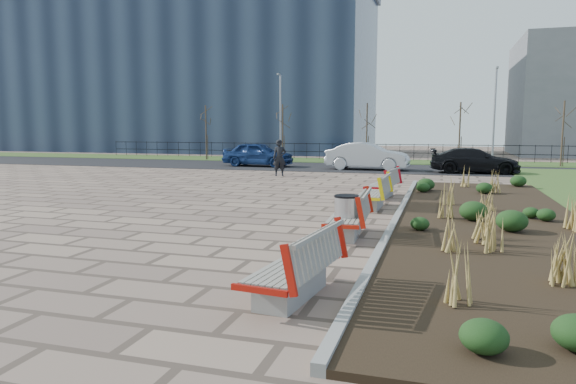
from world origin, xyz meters
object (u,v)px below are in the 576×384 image
(car_blue, at_px, (258,154))
(pedestrian, at_px, (280,158))
(lamp_west, at_px, (280,118))
(bench_d, at_px, (382,183))
(litter_bin, at_px, (347,217))
(bench_b, at_px, (347,215))
(car_silver, at_px, (367,156))
(bench_a, at_px, (291,264))
(car_black, at_px, (474,161))
(bench_c, at_px, (372,192))
(lamp_east, at_px, (494,117))

(car_blue, bearing_deg, pedestrian, -146.96)
(lamp_west, bearing_deg, pedestrian, -72.61)
(bench_d, relative_size, litter_bin, 2.28)
(car_blue, height_order, lamp_west, lamp_west)
(bench_b, bearing_deg, lamp_west, 107.93)
(lamp_west, bearing_deg, car_blue, -89.92)
(bench_b, relative_size, car_silver, 0.45)
(bench_a, distance_m, car_black, 22.25)
(bench_a, relative_size, car_silver, 0.45)
(car_black, bearing_deg, car_blue, 81.39)
(car_blue, bearing_deg, bench_c, -145.18)
(pedestrian, height_order, car_blue, pedestrian)
(litter_bin, height_order, car_black, car_black)
(car_silver, height_order, lamp_east, lamp_east)
(car_black, relative_size, lamp_east, 0.76)
(bench_b, distance_m, car_black, 17.96)
(car_blue, relative_size, lamp_west, 0.73)
(lamp_west, xyz_separation_m, lamp_east, (14.00, 0.00, 0.00))
(lamp_west, distance_m, lamp_east, 14.00)
(pedestrian, distance_m, car_black, 10.39)
(bench_d, distance_m, car_silver, 11.54)
(bench_a, bearing_deg, litter_bin, 96.65)
(bench_c, relative_size, lamp_west, 0.35)
(bench_b, xyz_separation_m, pedestrian, (-5.81, 13.26, 0.41))
(car_black, bearing_deg, bench_d, 158.24)
(bench_a, relative_size, litter_bin, 2.28)
(bench_d, bearing_deg, car_silver, 107.02)
(car_black, bearing_deg, bench_a, 167.44)
(bench_c, distance_m, car_black, 13.86)
(bench_c, xyz_separation_m, car_black, (3.62, 13.38, 0.18))
(pedestrian, bearing_deg, car_black, 5.03)
(pedestrian, height_order, car_silver, pedestrian)
(bench_c, bearing_deg, pedestrian, 123.81)
(car_silver, xyz_separation_m, car_black, (5.73, -0.56, -0.11))
(bench_c, distance_m, lamp_west, 21.37)
(bench_a, bearing_deg, bench_b, 96.86)
(bench_c, bearing_deg, car_blue, 122.76)
(car_silver, bearing_deg, lamp_west, 54.62)
(lamp_east, bearing_deg, car_blue, -161.64)
(bench_b, relative_size, car_black, 0.46)
(bench_d, bearing_deg, lamp_east, 79.74)
(bench_c, xyz_separation_m, pedestrian, (-5.81, 9.04, 0.41))
(litter_bin, bearing_deg, lamp_west, 110.99)
(car_black, bearing_deg, lamp_east, -16.48)
(bench_b, distance_m, pedestrian, 14.48)
(car_silver, xyz_separation_m, lamp_east, (7.11, 5.28, 2.25))
(bench_c, bearing_deg, bench_b, -88.92)
(car_silver, height_order, car_black, car_silver)
(pedestrian, bearing_deg, bench_c, -76.91)
(car_silver, bearing_deg, lamp_east, -51.36)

